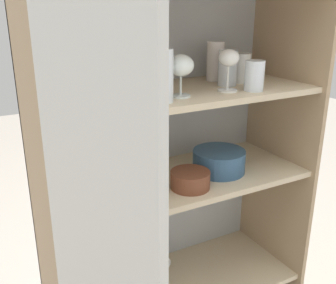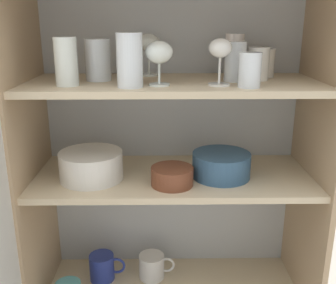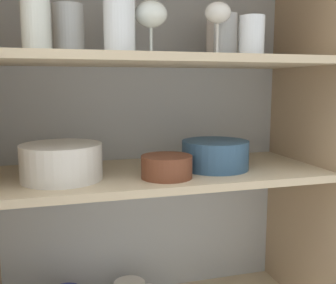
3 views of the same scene
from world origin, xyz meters
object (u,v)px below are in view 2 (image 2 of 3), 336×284
at_px(plate_stack_white, 91,165).
at_px(mixing_bowl_large, 221,164).
at_px(coffee_mug_primary, 152,266).
at_px(serving_bowl_small, 172,175).

height_order(plate_stack_white, mixing_bowl_large, plate_stack_white).
height_order(plate_stack_white, coffee_mug_primary, plate_stack_white).
bearing_deg(serving_bowl_small, mixing_bowl_large, 22.09).
bearing_deg(coffee_mug_primary, plate_stack_white, -150.77).
xyz_separation_m(mixing_bowl_large, coffee_mug_primary, (-0.23, 0.09, -0.44)).
height_order(serving_bowl_small, coffee_mug_primary, serving_bowl_small).
distance_m(plate_stack_white, serving_bowl_small, 0.26).
xyz_separation_m(plate_stack_white, serving_bowl_small, (0.26, -0.05, -0.01)).
height_order(mixing_bowl_large, coffee_mug_primary, mixing_bowl_large).
distance_m(serving_bowl_small, coffee_mug_primary, 0.47).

